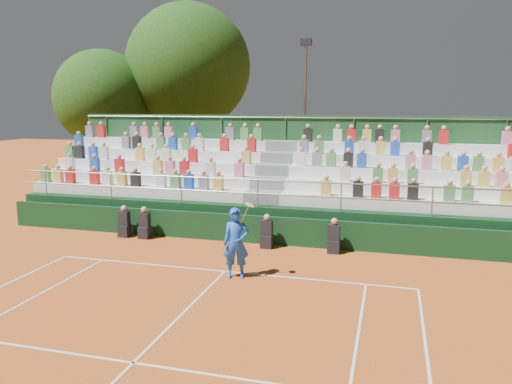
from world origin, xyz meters
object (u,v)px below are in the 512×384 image
(tree_west, at_px, (102,98))
(floodlight_mast, at_px, (305,105))
(tree_east, at_px, (188,67))
(tennis_player, at_px, (236,243))

(tree_west, height_order, floodlight_mast, floodlight_mast)
(floodlight_mast, bearing_deg, tree_west, -176.09)
(tree_west, xyz_separation_m, tree_east, (4.41, 2.43, 1.85))
(tree_west, relative_size, floodlight_mast, 0.97)
(tennis_player, xyz_separation_m, floodlight_mast, (-0.46, 13.76, 3.78))
(tree_west, bearing_deg, tennis_player, -46.67)
(tennis_player, xyz_separation_m, tree_west, (-12.22, 12.96, 4.19))
(tennis_player, bearing_deg, tree_west, 133.33)
(tree_east, bearing_deg, tennis_player, -63.07)
(tennis_player, distance_m, tree_west, 18.30)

